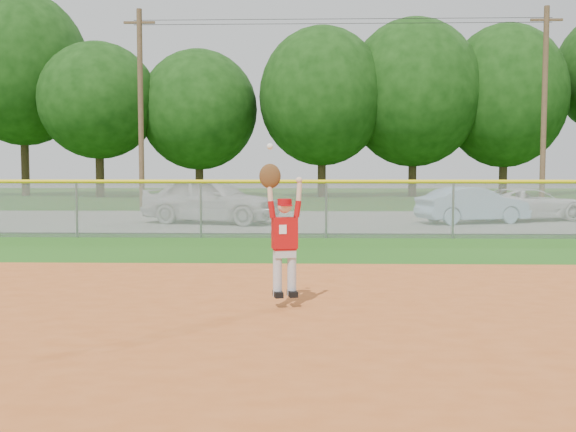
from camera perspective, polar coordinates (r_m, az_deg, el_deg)
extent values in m
plane|color=#1F5012|center=(7.17, 5.91, -10.32)|extent=(120.00, 120.00, 0.00)
cube|color=gray|center=(23.00, 2.95, -0.38)|extent=(44.00, 10.00, 0.03)
imported|color=silver|center=(21.63, -6.84, 1.45)|extent=(4.98, 3.11, 1.58)
imported|color=#9CC5E8|center=(22.35, 16.08, 0.94)|extent=(3.92, 2.34, 1.22)
imported|color=white|center=(24.24, 20.51, 0.99)|extent=(4.56, 3.27, 1.15)
cube|color=gray|center=(16.97, 3.42, 0.54)|extent=(40.00, 0.03, 1.50)
cylinder|color=yellow|center=(16.94, 3.43, 3.08)|extent=(40.00, 0.10, 0.10)
cylinder|color=gray|center=(18.04, -18.27, 0.55)|extent=(0.06, 0.06, 1.50)
cylinder|color=gray|center=(17.19, -7.76, 0.56)|extent=(0.06, 0.06, 1.50)
cylinder|color=gray|center=(16.97, 3.42, 0.54)|extent=(0.06, 0.06, 1.50)
cylinder|color=gray|center=(17.39, 14.46, 0.51)|extent=(0.06, 0.06, 1.50)
cylinder|color=#4C3823|center=(30.00, -12.96, 9.12)|extent=(0.24, 0.24, 9.00)
cube|color=#4C3823|center=(30.60, -13.08, 16.41)|extent=(1.40, 0.10, 0.10)
cylinder|color=#4C3823|center=(30.91, 21.81, 8.78)|extent=(0.24, 0.24, 9.00)
cube|color=#4C3823|center=(31.49, 22.00, 15.87)|extent=(1.40, 0.10, 0.10)
cylinder|color=black|center=(29.70, 4.74, 16.69)|extent=(18.50, 0.02, 0.02)
cylinder|color=black|center=(29.74, 4.75, 17.06)|extent=(18.50, 0.02, 0.02)
cylinder|color=#422D1C|center=(49.60, -22.35, 5.18)|extent=(0.56, 0.56, 6.10)
ellipsoid|color=#193F0F|center=(50.11, -22.53, 12.00)|extent=(9.19, 9.19, 10.85)
cylinder|color=#422D1C|center=(45.69, -16.39, 4.40)|extent=(0.56, 0.56, 4.43)
ellipsoid|color=#193F0F|center=(45.93, -16.50, 9.80)|extent=(8.01, 8.01, 7.88)
cylinder|color=#422D1C|center=(45.73, -7.89, 4.32)|extent=(0.56, 0.56, 4.11)
ellipsoid|color=#193F0F|center=(45.93, -7.94, 9.33)|extent=(8.19, 8.19, 8.39)
cylinder|color=#422D1C|center=(44.09, 3.02, 4.71)|extent=(0.56, 0.56, 4.64)
ellipsoid|color=#193F0F|center=(44.38, 3.04, 10.58)|extent=(8.57, 8.57, 9.43)
cylinder|color=#422D1C|center=(45.89, 11.01, 4.77)|extent=(0.56, 0.56, 4.89)
ellipsoid|color=#193F0F|center=(46.20, 11.09, 10.70)|extent=(9.41, 9.41, 10.28)
cylinder|color=#422D1C|center=(48.02, 18.59, 4.53)|extent=(0.56, 0.56, 4.78)
ellipsoid|color=#193F0F|center=(48.31, 18.72, 10.08)|extent=(8.62, 8.62, 10.06)
cylinder|color=silver|center=(8.19, -0.95, -5.38)|extent=(0.14, 0.14, 0.52)
cylinder|color=silver|center=(8.22, 0.34, -5.33)|extent=(0.14, 0.14, 0.52)
cube|color=black|center=(8.19, -0.90, -6.96)|extent=(0.15, 0.23, 0.07)
cube|color=black|center=(8.23, 0.39, -6.91)|extent=(0.15, 0.23, 0.07)
cube|color=silver|center=(8.16, -0.30, -3.33)|extent=(0.30, 0.21, 0.10)
cube|color=maroon|center=(8.15, -0.30, -2.90)|extent=(0.31, 0.22, 0.04)
cube|color=#AD0C0D|center=(8.13, -0.30, -1.51)|extent=(0.34, 0.24, 0.40)
cube|color=white|center=(8.03, -0.46, -1.21)|extent=(0.09, 0.03, 0.11)
sphere|color=beige|center=(8.11, -0.30, 0.88)|extent=(0.22, 0.22, 0.18)
cylinder|color=#9D090D|center=(8.10, -0.30, 1.24)|extent=(0.22, 0.22, 0.08)
cube|color=#9D090D|center=(8.01, -0.16, 0.95)|extent=(0.16, 0.13, 0.02)
cylinder|color=#AD0C0D|center=(8.08, -1.46, 0.60)|extent=(0.12, 0.10, 0.22)
cylinder|color=beige|center=(8.06, -1.61, 2.16)|extent=(0.09, 0.08, 0.23)
ellipsoid|color=#4C2D14|center=(8.06, -1.61, 3.56)|extent=(0.29, 0.18, 0.31)
sphere|color=white|center=(8.06, -1.62, 6.20)|extent=(0.10, 0.10, 0.08)
cylinder|color=#AD0C0D|center=(8.15, 0.85, 0.63)|extent=(0.12, 0.10, 0.22)
cylinder|color=beige|center=(8.14, 0.99, 2.17)|extent=(0.09, 0.08, 0.23)
sphere|color=beige|center=(8.14, 0.99, 3.20)|extent=(0.10, 0.10, 0.08)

